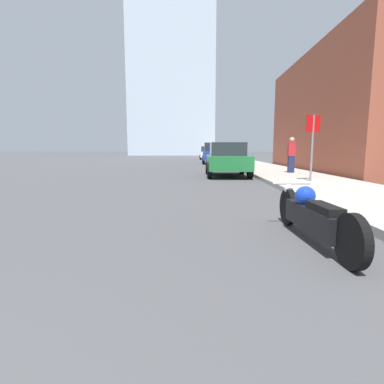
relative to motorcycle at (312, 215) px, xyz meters
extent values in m
cube|color=#9E998E|center=(2.69, 35.01, -0.29)|extent=(3.37, 240.00, 0.15)
cube|color=brown|center=(9.11, 13.91, 3.00)|extent=(9.06, 13.66, 6.75)
cylinder|color=black|center=(-0.05, 0.93, -0.06)|extent=(0.13, 0.62, 0.61)
cylinder|color=black|center=(0.05, -1.00, -0.06)|extent=(0.13, 0.62, 0.61)
cube|color=black|center=(0.00, -0.03, -0.04)|extent=(0.31, 1.48, 0.32)
sphere|color=#1433AD|center=(-0.01, 0.26, 0.23)|extent=(0.30, 0.30, 0.30)
cube|color=black|center=(0.02, -0.35, 0.17)|extent=(0.25, 0.68, 0.10)
sphere|color=silver|center=(-0.05, 0.96, 0.25)|extent=(0.16, 0.16, 0.16)
cylinder|color=silver|center=(-0.04, 0.83, 0.35)|extent=(0.62, 0.07, 0.04)
cube|color=#1E6B33|center=(-0.18, 10.36, 0.30)|extent=(1.88, 4.01, 0.64)
cube|color=#23282D|center=(-0.18, 10.36, 0.93)|extent=(1.60, 1.92, 0.61)
cylinder|color=black|center=(-1.07, 11.60, -0.02)|extent=(0.20, 0.70, 0.70)
cylinder|color=black|center=(0.72, 11.60, -0.02)|extent=(0.20, 0.70, 0.70)
cylinder|color=black|center=(-1.07, 9.12, -0.02)|extent=(0.20, 0.70, 0.70)
cylinder|color=black|center=(0.72, 9.12, -0.02)|extent=(0.20, 0.70, 0.70)
cube|color=#1E3899|center=(-0.28, 23.32, 0.38)|extent=(1.69, 4.05, 0.79)
cube|color=#23282D|center=(-0.28, 23.32, 1.15)|extent=(1.43, 1.95, 0.74)
cylinder|color=black|center=(-1.06, 24.57, -0.01)|extent=(0.21, 0.72, 0.72)
cylinder|color=black|center=(0.52, 24.56, -0.01)|extent=(0.21, 0.72, 0.72)
cylinder|color=black|center=(-1.08, 22.07, -0.01)|extent=(0.21, 0.72, 0.72)
cylinder|color=black|center=(0.50, 22.06, -0.01)|extent=(0.21, 0.72, 0.72)
cube|color=silver|center=(-0.38, 35.43, 0.28)|extent=(1.84, 3.86, 0.69)
cube|color=#23282D|center=(-0.38, 35.43, 0.97)|extent=(1.54, 1.86, 0.70)
cylinder|color=black|center=(-1.24, 36.60, -0.07)|extent=(0.21, 0.60, 0.60)
cylinder|color=black|center=(0.46, 36.62, -0.07)|extent=(0.21, 0.60, 0.60)
cylinder|color=black|center=(-1.22, 34.23, -0.07)|extent=(0.21, 0.60, 0.60)
cylinder|color=black|center=(0.48, 34.25, -0.07)|extent=(0.21, 0.60, 0.60)
cylinder|color=slate|center=(2.48, 6.74, 0.95)|extent=(0.07, 0.07, 2.33)
cube|color=red|center=(2.48, 6.74, 1.82)|extent=(0.57, 0.26, 0.60)
cube|color=#1E2347|center=(3.00, 10.74, 0.19)|extent=(0.29, 0.20, 0.83)
cube|color=#B22328|center=(3.00, 10.74, 0.93)|extent=(0.36, 0.20, 0.65)
sphere|color=tan|center=(3.00, 10.74, 1.38)|extent=(0.24, 0.24, 0.24)
camera|label=1|loc=(-1.59, -4.11, 0.90)|focal=28.00mm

